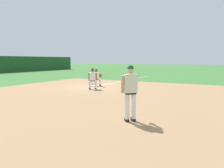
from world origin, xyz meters
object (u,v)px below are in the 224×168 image
at_px(first_base_bag, 93,86).
at_px(baserunner, 93,78).
at_px(first_baseman, 97,77).
at_px(pitcher, 131,90).
at_px(baseball, 100,92).

xyz_separation_m(first_base_bag, baserunner, (-1.17, -0.73, 0.75)).
height_order(first_base_bag, first_baseman, first_baseman).
distance_m(first_baseman, baserunner, 1.92).
bearing_deg(pitcher, baseball, 40.98).
bearing_deg(first_base_bag, pitcher, -139.10).
xyz_separation_m(first_base_bag, first_baseman, (0.57, 0.07, 0.69)).
bearing_deg(first_baseman, pitcher, -140.96).
bearing_deg(pitcher, first_baseman, 39.04).
xyz_separation_m(first_baseman, baserunner, (-1.74, -0.79, 0.06)).
bearing_deg(baserunner, first_baseman, 24.48).
bearing_deg(baseball, first_base_bag, 40.76).
bearing_deg(first_base_bag, baseball, -139.24).
relative_size(pitcher, baserunner, 1.27).
height_order(first_base_bag, pitcher, pitcher).
distance_m(first_base_bag, pitcher, 9.48).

